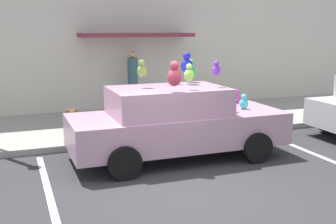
% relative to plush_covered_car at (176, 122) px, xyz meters
% --- Properties ---
extents(ground_plane, '(60.00, 60.00, 0.00)m').
position_rel_plush_covered_car_xyz_m(ground_plane, '(-0.62, -1.71, -0.81)').
color(ground_plane, '#2D2D30').
extents(sidewalk, '(24.00, 4.00, 0.15)m').
position_rel_plush_covered_car_xyz_m(sidewalk, '(-0.62, 3.29, -0.73)').
color(sidewalk, gray).
rests_on(sidewalk, ground).
extents(storefront_building, '(24.00, 1.25, 6.40)m').
position_rel_plush_covered_car_xyz_m(storefront_building, '(-0.61, 5.43, 2.39)').
color(storefront_building, beige).
rests_on(storefront_building, ground).
extents(parking_stripe_front, '(0.12, 3.60, 0.01)m').
position_rel_plush_covered_car_xyz_m(parking_stripe_front, '(3.00, -0.71, -0.81)').
color(parking_stripe_front, silver).
rests_on(parking_stripe_front, ground).
extents(parking_stripe_rear, '(0.12, 3.60, 0.01)m').
position_rel_plush_covered_car_xyz_m(parking_stripe_rear, '(-2.75, -0.71, -0.81)').
color(parking_stripe_rear, silver).
rests_on(parking_stripe_rear, ground).
extents(plush_covered_car, '(4.58, 1.96, 2.24)m').
position_rel_plush_covered_car_xyz_m(plush_covered_car, '(0.00, 0.00, 0.00)').
color(plush_covered_car, '#B0849E').
rests_on(plush_covered_car, ground).
extents(teddy_bear_on_sidewalk, '(0.35, 0.29, 0.67)m').
position_rel_plush_covered_car_xyz_m(teddy_bear_on_sidewalk, '(-1.86, 2.21, -0.35)').
color(teddy_bear_on_sidewalk, brown).
rests_on(teddy_bear_on_sidewalk, sidewalk).
extents(pedestrian_near_shopfront, '(0.32, 0.32, 1.90)m').
position_rel_plush_covered_car_xyz_m(pedestrian_near_shopfront, '(0.42, 4.74, 0.24)').
color(pedestrian_near_shopfront, '#355961').
rests_on(pedestrian_near_shopfront, sidewalk).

